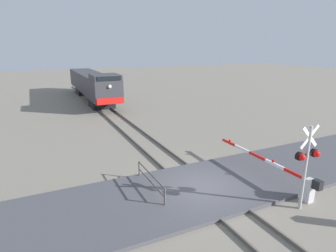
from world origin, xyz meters
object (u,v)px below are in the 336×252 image
Objects in this scene: locomotive at (92,84)px; crossing_signal at (307,159)px; crossing_gate at (290,176)px; guard_railing at (151,180)px.

locomotive is 5.10× the size of crossing_signal.
locomotive is at bearing 97.40° from crossing_gate.
crossing_signal is at bearing -121.01° from crossing_gate.
crossing_gate is at bearing -24.78° from guard_railing.
locomotive is 29.24m from crossing_signal.
locomotive reaches higher than guard_railing.
locomotive reaches higher than crossing_gate.
locomotive is at bearing 95.55° from crossing_signal.
crossing_signal reaches higher than guard_railing.
crossing_gate reaches higher than guard_railing.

